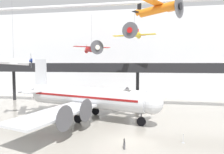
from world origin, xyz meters
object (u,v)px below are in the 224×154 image
(suspended_plane_white_twin, at_px, (14,62))
(suspended_plane_orange_highwing, at_px, (158,9))
(info_sign_pedestal, at_px, (124,145))
(stanchion_barrier, at_px, (183,140))
(airliner_silver_main, at_px, (85,97))
(suspended_plane_red_highwing, at_px, (92,49))
(suspended_plane_yellow_lowwing, at_px, (134,34))

(suspended_plane_white_twin, xyz_separation_m, suspended_plane_orange_highwing, (23.02, -3.67, 6.59))
(suspended_plane_white_twin, distance_m, suspended_plane_orange_highwing, 24.23)
(suspended_plane_orange_highwing, distance_m, info_sign_pedestal, 16.88)
(stanchion_barrier, xyz_separation_m, info_sign_pedestal, (-6.42, -2.71, 0.13))
(airliner_silver_main, distance_m, suspended_plane_red_highwing, 15.58)
(suspended_plane_white_twin, distance_m, info_sign_pedestal, 23.43)
(suspended_plane_yellow_lowwing, xyz_separation_m, suspended_plane_white_twin, (-19.32, -10.21, -5.61))
(suspended_plane_yellow_lowwing, distance_m, suspended_plane_orange_highwing, 14.41)
(suspended_plane_red_highwing, distance_m, suspended_plane_yellow_lowwing, 10.78)
(suspended_plane_white_twin, relative_size, info_sign_pedestal, 9.31)
(stanchion_barrier, bearing_deg, suspended_plane_yellow_lowwing, 111.16)
(suspended_plane_red_highwing, bearing_deg, suspended_plane_white_twin, -71.43)
(suspended_plane_yellow_lowwing, distance_m, suspended_plane_white_twin, 22.56)
(airliner_silver_main, distance_m, stanchion_barrier, 16.42)
(suspended_plane_white_twin, bearing_deg, suspended_plane_red_highwing, 25.73)
(airliner_silver_main, bearing_deg, suspended_plane_yellow_lowwing, 66.54)
(stanchion_barrier, bearing_deg, suspended_plane_red_highwing, 128.39)
(suspended_plane_white_twin, xyz_separation_m, stanchion_barrier, (25.91, -6.83, -8.96))
(airliner_silver_main, bearing_deg, stanchion_barrier, -14.00)
(suspended_plane_white_twin, bearing_deg, airliner_silver_main, -24.09)
(airliner_silver_main, xyz_separation_m, stanchion_barrier, (13.98, -8.01, -3.13))
(suspended_plane_red_highwing, relative_size, stanchion_barrier, 8.34)
(airliner_silver_main, height_order, stanchion_barrier, airliner_silver_main)
(airliner_silver_main, height_order, suspended_plane_yellow_lowwing, suspended_plane_yellow_lowwing)
(airliner_silver_main, relative_size, info_sign_pedestal, 23.53)
(suspended_plane_white_twin, height_order, stanchion_barrier, suspended_plane_white_twin)
(stanchion_barrier, relative_size, info_sign_pedestal, 0.87)
(suspended_plane_orange_highwing, relative_size, stanchion_barrier, 6.55)
(suspended_plane_white_twin, height_order, info_sign_pedestal, suspended_plane_white_twin)
(suspended_plane_orange_highwing, distance_m, stanchion_barrier, 16.14)
(suspended_plane_yellow_lowwing, height_order, stanchion_barrier, suspended_plane_yellow_lowwing)
(suspended_plane_yellow_lowwing, xyz_separation_m, suspended_plane_orange_highwing, (3.71, -13.89, 0.98))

